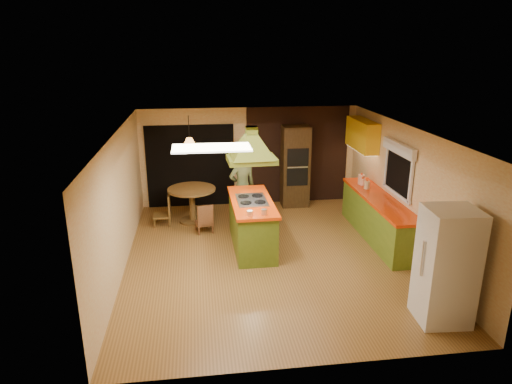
{
  "coord_description": "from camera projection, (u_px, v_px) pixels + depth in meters",
  "views": [
    {
      "loc": [
        -1.32,
        -8.05,
        3.99
      ],
      "look_at": [
        -0.18,
        0.62,
        1.15
      ],
      "focal_mm": 32.0,
      "sensor_mm": 36.0,
      "label": 1
    }
  ],
  "objects": [
    {
      "name": "brick_panel",
      "position": [
        297.0,
        155.0,
        11.8
      ],
      "size": [
        2.64,
        0.03,
        2.5
      ],
      "primitive_type": "cube",
      "color": "#381E14",
      "rests_on": "ground"
    },
    {
      "name": "dining_table",
      "position": [
        192.0,
        198.0,
        10.59
      ],
      "size": [
        1.11,
        1.11,
        0.82
      ],
      "rotation": [
        0.0,
        0.0,
        0.4
      ],
      "color": "brown",
      "rests_on": "ground"
    },
    {
      "name": "chair_near",
      "position": [
        204.0,
        218.0,
        10.08
      ],
      "size": [
        0.44,
        0.44,
        0.67
      ],
      "primitive_type": null,
      "rotation": [
        0.0,
        0.0,
        3.36
      ],
      "color": "brown",
      "rests_on": "ground"
    },
    {
      "name": "upper_cabinets",
      "position": [
        362.0,
        135.0,
        10.78
      ],
      "size": [
        0.34,
        1.4,
        0.7
      ],
      "primitive_type": "cube",
      "color": "yellow",
      "rests_on": "room_walls"
    },
    {
      "name": "wall_oven",
      "position": [
        295.0,
        166.0,
        11.59
      ],
      "size": [
        0.69,
        0.61,
        2.07
      ],
      "rotation": [
        0.0,
        0.0,
        -0.02
      ],
      "color": "#422D15",
      "rests_on": "ground"
    },
    {
      "name": "pendant_lamp",
      "position": [
        189.0,
        142.0,
        10.18
      ],
      "size": [
        0.36,
        0.36,
        0.21
      ],
      "primitive_type": "cone",
      "rotation": [
        0.0,
        0.0,
        0.14
      ],
      "color": "#FF9E3F",
      "rests_on": "ceiling_plane"
    },
    {
      "name": "right_counter",
      "position": [
        378.0,
        218.0,
        9.72
      ],
      "size": [
        0.62,
        3.05,
        0.92
      ],
      "color": "olive",
      "rests_on": "ground"
    },
    {
      "name": "man",
      "position": [
        242.0,
        187.0,
        10.46
      ],
      "size": [
        0.73,
        0.59,
        1.74
      ],
      "primitive_type": "imported",
      "rotation": [
        0.0,
        0.0,
        3.46
      ],
      "color": "#4A542C",
      "rests_on": "ground"
    },
    {
      "name": "range_hood",
      "position": [
        252.0,
        139.0,
        8.75
      ],
      "size": [
        0.96,
        0.71,
        0.78
      ],
      "rotation": [
        0.0,
        0.0,
        0.04
      ],
      "color": "olive",
      "rests_on": "ceiling_plane"
    },
    {
      "name": "fluor_panel",
      "position": [
        212.0,
        148.0,
        6.95
      ],
      "size": [
        1.2,
        0.6,
        0.03
      ],
      "primitive_type": "cube",
      "color": "white",
      "rests_on": "ceiling_plane"
    },
    {
      "name": "canister_large",
      "position": [
        361.0,
        179.0,
        10.48
      ],
      "size": [
        0.18,
        0.18,
        0.22
      ],
      "primitive_type": "cylinder",
      "rotation": [
        0.0,
        0.0,
        -0.24
      ],
      "color": "beige",
      "rests_on": "right_counter"
    },
    {
      "name": "ceiling_plane",
      "position": [
        270.0,
        131.0,
        8.22
      ],
      "size": [
        6.5,
        6.5,
        0.0
      ],
      "primitive_type": "plane",
      "rotation": [
        3.14,
        0.0,
        0.0
      ],
      "color": "silver",
      "rests_on": "room_walls"
    },
    {
      "name": "canister_medium",
      "position": [
        367.0,
        185.0,
        10.15
      ],
      "size": [
        0.13,
        0.13,
        0.17
      ],
      "primitive_type": "cylinder",
      "rotation": [
        0.0,
        0.0,
        0.09
      ],
      "color": "beige",
      "rests_on": "right_counter"
    },
    {
      "name": "window_right",
      "position": [
        399.0,
        160.0,
        9.16
      ],
      "size": [
        0.12,
        1.35,
        1.06
      ],
      "color": "black",
      "rests_on": "room_walls"
    },
    {
      "name": "nook_opening",
      "position": [
        191.0,
        166.0,
        11.52
      ],
      "size": [
        2.2,
        0.03,
        2.1
      ],
      "primitive_type": "cube",
      "color": "black",
      "rests_on": "ground"
    },
    {
      "name": "refrigerator",
      "position": [
        446.0,
        266.0,
        6.69
      ],
      "size": [
        0.78,
        0.74,
        1.78
      ],
      "primitive_type": "cube",
      "rotation": [
        0.0,
        0.0,
        -0.07
      ],
      "color": "white",
      "rests_on": "ground"
    },
    {
      "name": "ground",
      "position": [
        269.0,
        257.0,
        8.99
      ],
      "size": [
        6.5,
        6.5,
        0.0
      ],
      "primitive_type": "plane",
      "color": "olive",
      "rests_on": "ground"
    },
    {
      "name": "room_walls",
      "position": [
        269.0,
        197.0,
        8.6
      ],
      "size": [
        5.5,
        6.5,
        6.5
      ],
      "color": "beige",
      "rests_on": "ground"
    },
    {
      "name": "canister_small",
      "position": [
        363.0,
        182.0,
        10.41
      ],
      "size": [
        0.14,
        0.14,
        0.15
      ],
      "primitive_type": "cylinder",
      "rotation": [
        0.0,
        0.0,
        -0.33
      ],
      "color": "#FFE8CD",
      "rests_on": "right_counter"
    },
    {
      "name": "kitchen_island",
      "position": [
        252.0,
        223.0,
        9.29
      ],
      "size": [
        0.84,
        2.04,
        1.03
      ],
      "rotation": [
        0.0,
        0.0,
        0.01
      ],
      "color": "#5A721C",
      "rests_on": "ground"
    },
    {
      "name": "chair_left",
      "position": [
        162.0,
        210.0,
        10.47
      ],
      "size": [
        0.4,
        0.4,
        0.73
      ],
      "primitive_type": null,
      "rotation": [
        0.0,
        0.0,
        -1.57
      ],
      "color": "brown",
      "rests_on": "ground"
    }
  ]
}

